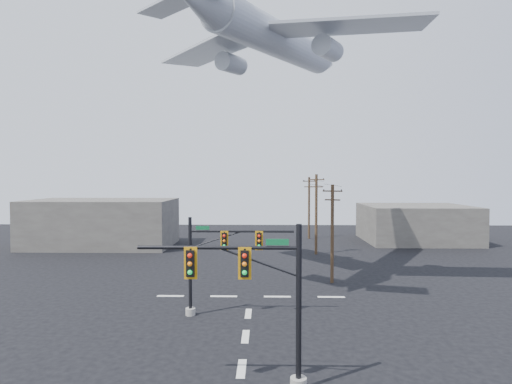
{
  "coord_description": "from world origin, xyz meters",
  "views": [
    {
      "loc": [
        1.1,
        -19.53,
        8.91
      ],
      "look_at": [
        0.57,
        5.0,
        8.05
      ],
      "focal_mm": 30.0,
      "sensor_mm": 36.0,
      "label": 1
    }
  ],
  "objects_px": {
    "signal_mast_far": "(213,262)",
    "airliner": "(278,41)",
    "utility_pole_c": "(309,206)",
    "utility_pole_b": "(316,212)",
    "signal_mast_near": "(263,301)",
    "utility_pole_a": "(332,232)"
  },
  "relations": [
    {
      "from": "signal_mast_far",
      "to": "utility_pole_c",
      "type": "relative_size",
      "value": 0.78
    },
    {
      "from": "utility_pole_a",
      "to": "utility_pole_b",
      "type": "xyz_separation_m",
      "value": [
        0.23,
        13.29,
        0.5
      ]
    },
    {
      "from": "signal_mast_far",
      "to": "signal_mast_near",
      "type": "bearing_deg",
      "value": -71.07
    },
    {
      "from": "signal_mast_far",
      "to": "utility_pole_c",
      "type": "xyz_separation_m",
      "value": [
        9.69,
        34.68,
        1.22
      ]
    },
    {
      "from": "utility_pole_c",
      "to": "airliner",
      "type": "relative_size",
      "value": 0.36
    },
    {
      "from": "signal_mast_far",
      "to": "airliner",
      "type": "height_order",
      "value": "airliner"
    },
    {
      "from": "utility_pole_a",
      "to": "utility_pole_c",
      "type": "bearing_deg",
      "value": 107.76
    },
    {
      "from": "signal_mast_far",
      "to": "utility_pole_b",
      "type": "height_order",
      "value": "utility_pole_b"
    },
    {
      "from": "airliner",
      "to": "utility_pole_c",
      "type": "bearing_deg",
      "value": 16.86
    },
    {
      "from": "utility_pole_a",
      "to": "airliner",
      "type": "relative_size",
      "value": 0.33
    },
    {
      "from": "signal_mast_far",
      "to": "utility_pole_a",
      "type": "bearing_deg",
      "value": 44.19
    },
    {
      "from": "signal_mast_near",
      "to": "signal_mast_far",
      "type": "xyz_separation_m",
      "value": [
        -3.27,
        9.53,
        -0.31
      ]
    },
    {
      "from": "signal_mast_far",
      "to": "utility_pole_b",
      "type": "relative_size",
      "value": 0.75
    },
    {
      "from": "signal_mast_far",
      "to": "utility_pole_a",
      "type": "distance_m",
      "value": 12.56
    },
    {
      "from": "signal_mast_far",
      "to": "airliner",
      "type": "distance_m",
      "value": 20.17
    },
    {
      "from": "signal_mast_far",
      "to": "utility_pole_a",
      "type": "height_order",
      "value": "utility_pole_a"
    },
    {
      "from": "utility_pole_a",
      "to": "signal_mast_near",
      "type": "bearing_deg",
      "value": -88.06
    },
    {
      "from": "utility_pole_a",
      "to": "utility_pole_b",
      "type": "bearing_deg",
      "value": 108.3
    },
    {
      "from": "utility_pole_b",
      "to": "signal_mast_near",
      "type": "bearing_deg",
      "value": -81.36
    },
    {
      "from": "utility_pole_a",
      "to": "utility_pole_b",
      "type": "distance_m",
      "value": 13.3
    },
    {
      "from": "signal_mast_near",
      "to": "utility_pole_b",
      "type": "height_order",
      "value": "utility_pole_b"
    },
    {
      "from": "signal_mast_far",
      "to": "utility_pole_b",
      "type": "bearing_deg",
      "value": 67.29
    }
  ]
}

